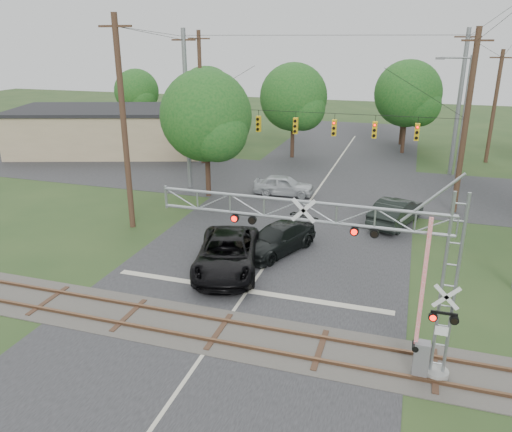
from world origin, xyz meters
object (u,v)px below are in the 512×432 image
(car_dark, at_px, (277,239))
(sedan_silver, at_px, (284,185))
(pickup_black, at_px, (227,254))
(streetlight, at_px, (461,115))
(commercial_building, at_px, (111,130))
(traffic_signal_span, at_px, (328,120))
(crossing_gantry, at_px, (354,256))

(car_dark, bearing_deg, sedan_silver, 126.52)
(pickup_black, bearing_deg, streetlight, 45.53)
(pickup_black, relative_size, commercial_building, 0.31)
(traffic_signal_span, bearing_deg, streetlight, 38.02)
(sedan_silver, bearing_deg, commercial_building, 60.78)
(car_dark, bearing_deg, pickup_black, -96.97)
(sedan_silver, height_order, streetlight, streetlight)
(pickup_black, xyz_separation_m, sedan_silver, (-0.50, 12.93, -0.14))
(sedan_silver, xyz_separation_m, commercial_building, (-20.19, 9.11, 1.44))
(crossing_gantry, relative_size, streetlight, 1.06)
(commercial_building, bearing_deg, car_dark, -58.76)
(crossing_gantry, relative_size, traffic_signal_span, 0.53)
(commercial_building, bearing_deg, traffic_signal_span, -40.19)
(pickup_black, distance_m, car_dark, 3.39)
(sedan_silver, xyz_separation_m, streetlight, (11.85, 6.65, 4.68))
(crossing_gantry, distance_m, streetlight, 25.71)
(traffic_signal_span, height_order, car_dark, traffic_signal_span)
(crossing_gantry, xyz_separation_m, car_dark, (-4.93, 8.56, -3.35))
(traffic_signal_span, xyz_separation_m, car_dark, (-0.81, -9.79, -4.90))
(pickup_black, height_order, sedan_silver, pickup_black)
(crossing_gantry, height_order, sedan_silver, crossing_gantry)
(traffic_signal_span, height_order, streetlight, traffic_signal_span)
(streetlight, bearing_deg, crossing_gantry, -100.52)
(pickup_black, height_order, car_dark, pickup_black)
(traffic_signal_span, distance_m, streetlight, 11.18)
(crossing_gantry, xyz_separation_m, sedan_silver, (-7.17, 18.59, -3.35))
(crossing_gantry, distance_m, sedan_silver, 20.21)
(crossing_gantry, distance_m, traffic_signal_span, 18.88)
(crossing_gantry, height_order, streetlight, streetlight)
(car_dark, relative_size, commercial_building, 0.25)
(car_dark, height_order, commercial_building, commercial_building)
(commercial_building, xyz_separation_m, streetlight, (32.04, -2.46, 3.24))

